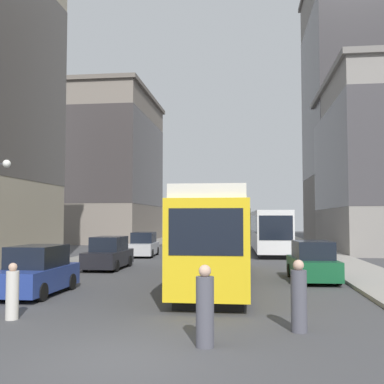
{
  "coord_description": "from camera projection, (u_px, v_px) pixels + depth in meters",
  "views": [
    {
      "loc": [
        2.48,
        -9.27,
        2.82
      ],
      "look_at": [
        0.37,
        8.27,
        3.84
      ],
      "focal_mm": 43.65,
      "sensor_mm": 36.0,
      "label": 1
    }
  ],
  "objects": [
    {
      "name": "streetcar",
      "position": [
        220.0,
        235.0,
        20.98
      ],
      "size": [
        2.64,
        14.85,
        3.89
      ],
      "rotation": [
        0.0,
        0.0,
        -0.0
      ],
      "color": "black",
      "rests_on": "ground"
    },
    {
      "name": "parked_car_left_near",
      "position": [
        144.0,
        245.0,
        35.3
      ],
      "size": [
        2.08,
        4.68,
        1.82
      ],
      "rotation": [
        0.0,
        0.0,
        0.06
      ],
      "color": "black",
      "rests_on": "ground"
    },
    {
      "name": "pedestrian_on_sidewalk",
      "position": [
        299.0,
        298.0,
        11.68
      ],
      "size": [
        0.4,
        0.4,
        1.8
      ],
      "rotation": [
        0.0,
        0.0,
        5.2
      ],
      "color": "#4C4C56",
      "rests_on": "ground"
    },
    {
      "name": "transit_bus",
      "position": [
        269.0,
        230.0,
        38.22
      ],
      "size": [
        2.94,
        12.63,
        3.45
      ],
      "rotation": [
        0.0,
        0.0,
        0.03
      ],
      "color": "black",
      "rests_on": "ground"
    },
    {
      "name": "building_left_midblock",
      "position": [
        102.0,
        166.0,
        59.75
      ],
      "size": [
        12.97,
        18.35,
        18.67
      ],
      "color": "slate",
      "rests_on": "ground"
    },
    {
      "name": "sidewalk_right",
      "position": [
        305.0,
        246.0,
        47.99
      ],
      "size": [
        3.13,
        120.0,
        0.15
      ],
      "primitive_type": "cube",
      "color": "gray",
      "rests_on": "ground"
    },
    {
      "name": "building_right_corner",
      "position": [
        372.0,
        103.0,
        54.19
      ],
      "size": [
        14.87,
        16.58,
        31.64
      ],
      "color": "slate",
      "rests_on": "ground"
    },
    {
      "name": "parked_car_left_mid",
      "position": [
        37.0,
        272.0,
        17.42
      ],
      "size": [
        1.9,
        4.27,
        1.82
      ],
      "rotation": [
        0.0,
        0.0,
        -0.0
      ],
      "color": "black",
      "rests_on": "ground"
    },
    {
      "name": "parked_car_left_far",
      "position": [
        109.0,
        254.0,
        26.45
      ],
      "size": [
        1.91,
        4.57,
        1.82
      ],
      "rotation": [
        0.0,
        0.0,
        0.01
      ],
      "color": "black",
      "rests_on": "ground"
    },
    {
      "name": "pedestrian_crossing_near",
      "position": [
        205.0,
        309.0,
        10.31
      ],
      "size": [
        0.4,
        0.4,
        1.8
      ],
      "rotation": [
        0.0,
        0.0,
        1.18
      ],
      "color": "#4C4C56",
      "rests_on": "ground"
    },
    {
      "name": "pedestrian_crossing_far",
      "position": [
        12.0,
        293.0,
        13.11
      ],
      "size": [
        0.35,
        0.35,
        1.58
      ],
      "rotation": [
        0.0,
        0.0,
        3.63
      ],
      "color": "beige",
      "rests_on": "ground"
    },
    {
      "name": "ground_plane",
      "position": [
        124.0,
        360.0,
        9.31
      ],
      "size": [
        200.0,
        200.0,
        0.0
      ],
      "primitive_type": "plane",
      "color": "#424244"
    },
    {
      "name": "parked_car_right_far",
      "position": [
        313.0,
        262.0,
        21.27
      ],
      "size": [
        2.04,
        4.48,
        1.82
      ],
      "rotation": [
        0.0,
        0.0,
        3.19
      ],
      "color": "black",
      "rests_on": "ground"
    },
    {
      "name": "sidewalk_left",
      "position": [
        147.0,
        245.0,
        49.95
      ],
      "size": [
        3.13,
        120.0,
        0.15
      ],
      "primitive_type": "cube",
      "color": "gray",
      "rests_on": "ground"
    }
  ]
}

